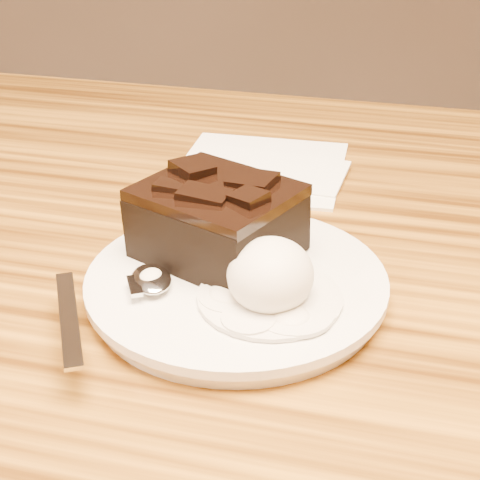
% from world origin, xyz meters
% --- Properties ---
extents(plate, '(0.21, 0.21, 0.02)m').
position_xyz_m(plate, '(0.06, -0.06, 0.76)').
color(plate, white).
rests_on(plate, dining_table).
extents(brownie, '(0.13, 0.12, 0.05)m').
position_xyz_m(brownie, '(0.04, -0.03, 0.79)').
color(brownie, black).
rests_on(brownie, plate).
extents(ice_cream_scoop, '(0.06, 0.06, 0.05)m').
position_xyz_m(ice_cream_scoop, '(0.09, -0.08, 0.79)').
color(ice_cream_scoop, white).
rests_on(ice_cream_scoop, plate).
extents(melt_puddle, '(0.10, 0.10, 0.00)m').
position_xyz_m(melt_puddle, '(0.09, -0.08, 0.77)').
color(melt_puddle, silver).
rests_on(melt_puddle, plate).
extents(spoon, '(0.10, 0.15, 0.01)m').
position_xyz_m(spoon, '(0.01, -0.09, 0.77)').
color(spoon, silver).
rests_on(spoon, plate).
extents(napkin, '(0.16, 0.16, 0.01)m').
position_xyz_m(napkin, '(0.03, 0.16, 0.75)').
color(napkin, white).
rests_on(napkin, dining_table).
extents(crumb_a, '(0.01, 0.01, 0.00)m').
position_xyz_m(crumb_a, '(0.06, -0.09, 0.77)').
color(crumb_a, black).
rests_on(crumb_a, plate).
extents(crumb_b, '(0.01, 0.01, 0.00)m').
position_xyz_m(crumb_b, '(0.12, -0.09, 0.77)').
color(crumb_b, black).
rests_on(crumb_b, plate).
extents(crumb_c, '(0.01, 0.01, 0.00)m').
position_xyz_m(crumb_c, '(0.02, -0.06, 0.77)').
color(crumb_c, black).
rests_on(crumb_c, plate).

